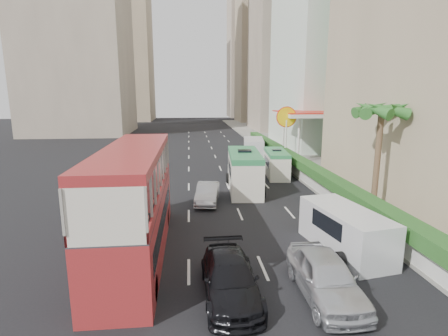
{
  "coord_description": "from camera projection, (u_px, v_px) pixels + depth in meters",
  "views": [
    {
      "loc": [
        -3.44,
        -15.68,
        7.36
      ],
      "look_at": [
        -1.5,
        4.0,
        3.2
      ],
      "focal_mm": 28.0,
      "sensor_mm": 36.0,
      "label": 1
    }
  ],
  "objects": [
    {
      "name": "hedge",
      "position": [
        299.0,
        162.0,
        31.04
      ],
      "size": [
        1.1,
        44.0,
        0.7
      ],
      "primitive_type": "cube",
      "color": "#2D6626",
      "rests_on": "kerb_wall"
    },
    {
      "name": "car_silver_lane_a",
      "position": [
        208.0,
        203.0,
        24.31
      ],
      "size": [
        1.99,
        4.26,
        1.35
      ],
      "primitive_type": "imported",
      "rotation": [
        0.0,
        0.0,
        -0.14
      ],
      "color": "silver",
      "rests_on": "ground"
    },
    {
      "name": "panel_van_near",
      "position": [
        345.0,
        230.0,
        16.6
      ],
      "size": [
        2.96,
        5.48,
        2.08
      ],
      "primitive_type": "cube",
      "rotation": [
        0.0,
        0.0,
        0.18
      ],
      "color": "silver",
      "rests_on": "ground"
    },
    {
      "name": "sidewalk",
      "position": [
        293.0,
        156.0,
        42.31
      ],
      "size": [
        6.0,
        120.0,
        0.18
      ],
      "primitive_type": "cube",
      "color": "#99968C",
      "rests_on": "ground"
    },
    {
      "name": "kerb_wall",
      "position": [
        299.0,
        171.0,
        31.21
      ],
      "size": [
        0.3,
        44.0,
        1.0
      ],
      "primitive_type": "cube",
      "color": "silver",
      "rests_on": "sidewalk"
    },
    {
      "name": "tower_far_a",
      "position": [
        264.0,
        39.0,
        94.08
      ],
      "size": [
        14.0,
        14.0,
        44.0
      ],
      "primitive_type": "cube",
      "color": "tan",
      "rests_on": "ground"
    },
    {
      "name": "van_asset",
      "position": [
        242.0,
        178.0,
        31.43
      ],
      "size": [
        2.68,
        5.37,
        1.46
      ],
      "primitive_type": "imported",
      "rotation": [
        0.0,
        0.0,
        -0.05
      ],
      "color": "silver",
      "rests_on": "ground"
    },
    {
      "name": "ground_plane",
      "position": [
        262.0,
        248.0,
        17.12
      ],
      "size": [
        200.0,
        200.0,
        0.0
      ],
      "primitive_type": "plane",
      "color": "black",
      "rests_on": "ground"
    },
    {
      "name": "shell_station",
      "position": [
        308.0,
        136.0,
        39.91
      ],
      "size": [
        6.5,
        8.0,
        5.5
      ],
      "primitive_type": "cube",
      "color": "silver",
      "rests_on": "ground"
    },
    {
      "name": "palm_tree",
      "position": [
        377.0,
        162.0,
        21.07
      ],
      "size": [
        0.36,
        0.36,
        6.4
      ],
      "primitive_type": "cylinder",
      "color": "brown",
      "rests_on": "sidewalk"
    },
    {
      "name": "panel_van_far",
      "position": [
        253.0,
        148.0,
        41.45
      ],
      "size": [
        3.08,
        5.91,
        2.25
      ],
      "primitive_type": "cube",
      "rotation": [
        0.0,
        0.0,
        -0.15
      ],
      "color": "silver",
      "rests_on": "ground"
    },
    {
      "name": "car_black",
      "position": [
        230.0,
        296.0,
        13.04
      ],
      "size": [
        2.07,
        4.91,
        1.42
      ],
      "primitive_type": "imported",
      "rotation": [
        0.0,
        0.0,
        0.02
      ],
      "color": "black",
      "rests_on": "ground"
    },
    {
      "name": "tower_left_b",
      "position": [
        121.0,
        38.0,
        97.92
      ],
      "size": [
        16.0,
        16.0,
        46.0
      ],
      "primitive_type": "cube",
      "color": "tan",
      "rests_on": "ground"
    },
    {
      "name": "tower_far_b",
      "position": [
        250.0,
        56.0,
        115.92
      ],
      "size": [
        14.0,
        14.0,
        40.0
      ],
      "primitive_type": "cube",
      "color": "tan",
      "rests_on": "ground"
    },
    {
      "name": "car_silver_lane_b",
      "position": [
        324.0,
        296.0,
        13.0
      ],
      "size": [
        1.94,
        4.79,
        1.63
      ],
      "primitive_type": "imported",
      "rotation": [
        0.0,
        0.0,
        0.0
      ],
      "color": "silver",
      "rests_on": "ground"
    },
    {
      "name": "minibus_near",
      "position": [
        244.0,
        171.0,
        27.21
      ],
      "size": [
        2.77,
        6.98,
        3.03
      ],
      "primitive_type": "cube",
      "rotation": [
        0.0,
        0.0,
        -0.07
      ],
      "color": "silver",
      "rests_on": "ground"
    },
    {
      "name": "tower_mid",
      "position": [
        294.0,
        5.0,
        70.19
      ],
      "size": [
        16.0,
        16.0,
        50.0
      ],
      "primitive_type": "cube",
      "color": "tan",
      "rests_on": "ground"
    },
    {
      "name": "minibus_far",
      "position": [
        276.0,
        163.0,
        32.11
      ],
      "size": [
        2.27,
        5.43,
        2.34
      ],
      "primitive_type": "cube",
      "rotation": [
        0.0,
        0.0,
        -0.1
      ],
      "color": "silver",
      "rests_on": "ground"
    },
    {
      "name": "double_decker_bus",
      "position": [
        135.0,
        202.0,
        16.02
      ],
      "size": [
        2.5,
        11.0,
        5.06
      ],
      "primitive_type": "cube",
      "color": "#A12627",
      "rests_on": "ground"
    }
  ]
}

